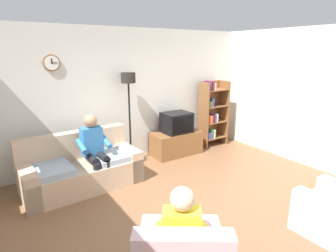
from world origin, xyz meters
name	(u,v)px	position (x,y,z in m)	size (l,w,h in m)	color
ground_plane	(211,214)	(0.00, 0.00, 0.00)	(12.00, 12.00, 0.00)	brown
back_wall_assembly	(127,96)	(0.00, 2.66, 1.35)	(6.20, 0.17, 2.70)	silver
right_wall	(332,101)	(2.86, 0.00, 1.35)	(0.12, 5.80, 2.70)	silver
couch	(81,169)	(-1.28, 1.86, 0.31)	(1.94, 0.98, 0.90)	tan
tv_stand	(176,143)	(0.94, 2.25, 0.26)	(1.10, 0.56, 0.52)	brown
tv	(177,123)	(0.94, 2.23, 0.74)	(0.60, 0.49, 0.44)	black
bookshelf	(211,114)	(2.03, 2.32, 0.78)	(0.68, 0.36, 1.58)	brown
floor_lamp	(129,93)	(-0.11, 2.35, 1.45)	(0.28, 0.28, 1.85)	black
person_on_couch	(94,147)	(-1.06, 1.75, 0.70)	(0.53, 0.55, 1.24)	#3372B2
person_in_left_armchair	(181,233)	(-1.09, -0.77, 0.60)	(0.61, 0.64, 1.12)	yellow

